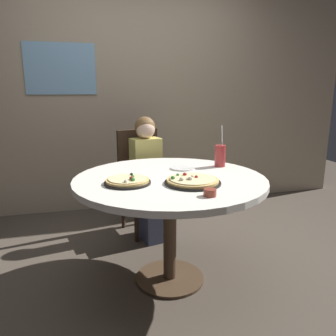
% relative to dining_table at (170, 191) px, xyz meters
% --- Properties ---
extents(ground_plane, '(8.00, 8.00, 0.00)m').
position_rel_dining_table_xyz_m(ground_plane, '(0.00, 0.00, -0.66)').
color(ground_plane, '#4C4238').
extents(wall_with_window, '(5.20, 0.14, 2.90)m').
position_rel_dining_table_xyz_m(wall_with_window, '(-0.00, 1.66, 0.79)').
color(wall_with_window, tan).
rests_on(wall_with_window, ground_plane).
extents(dining_table, '(1.26, 1.26, 0.75)m').
position_rel_dining_table_xyz_m(dining_table, '(0.00, 0.00, 0.00)').
color(dining_table, silver).
rests_on(dining_table, ground_plane).
extents(chair_wooden, '(0.48, 0.48, 0.95)m').
position_rel_dining_table_xyz_m(chair_wooden, '(-0.02, 0.95, -0.13)').
color(chair_wooden, '#382619').
rests_on(chair_wooden, ground_plane).
extents(diner_child, '(0.33, 0.43, 1.08)m').
position_rel_dining_table_xyz_m(diner_child, '(0.02, 0.77, -0.17)').
color(diner_child, '#3F4766').
rests_on(diner_child, ground_plane).
extents(pizza_veggie, '(0.35, 0.35, 0.05)m').
position_rel_dining_table_xyz_m(pizza_veggie, '(0.09, -0.18, 0.11)').
color(pizza_veggie, black).
rests_on(pizza_veggie, dining_table).
extents(pizza_cheese, '(0.29, 0.29, 0.05)m').
position_rel_dining_table_xyz_m(pizza_cheese, '(-0.29, -0.08, 0.11)').
color(pizza_cheese, black).
rests_on(pizza_cheese, dining_table).
extents(soda_cup, '(0.08, 0.08, 0.31)m').
position_rel_dining_table_xyz_m(soda_cup, '(0.44, 0.21, 0.17)').
color(soda_cup, '#B73333').
rests_on(soda_cup, dining_table).
extents(sauce_bowl, '(0.07, 0.07, 0.04)m').
position_rel_dining_table_xyz_m(sauce_bowl, '(0.11, -0.44, 0.11)').
color(sauce_bowl, brown).
rests_on(sauce_bowl, dining_table).
extents(plate_small, '(0.18, 0.18, 0.01)m').
position_rel_dining_table_xyz_m(plate_small, '(0.15, 0.21, 0.10)').
color(plate_small, white).
rests_on(plate_small, dining_table).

